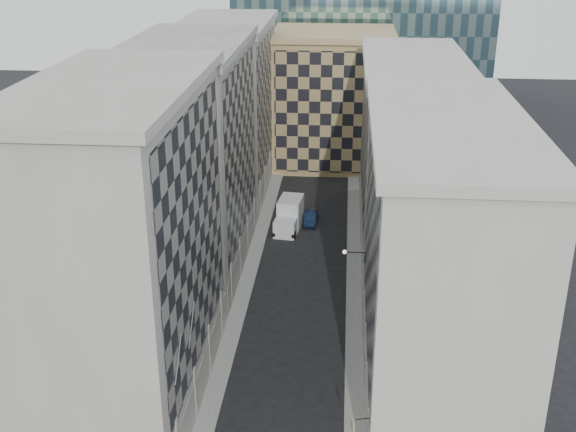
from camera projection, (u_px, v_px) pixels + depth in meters
The scene contains 13 objects.
sidewalk_west at pixel (248, 279), 71.36m from camera, with size 1.50×100.00×0.15m, color gray.
sidewalk_east at pixel (354, 283), 70.57m from camera, with size 1.50×100.00×0.15m, color gray.
bldg_left_a at pixel (127, 251), 49.80m from camera, with size 10.80×22.80×23.70m.
bldg_left_b at pixel (192, 159), 70.23m from camera, with size 10.80×22.80×22.70m.
bldg_left_c at pixel (228, 109), 90.67m from camera, with size 10.80×22.80×21.70m.
bldg_right_a at pixel (437, 257), 52.40m from camera, with size 10.80×26.80×20.70m.
bldg_right_b at pixel (410, 152), 77.43m from camera, with size 10.80×28.80×19.70m.
tan_block at pixel (333, 98), 102.10m from camera, with size 16.80×14.80×18.80m.
flagpoles_left at pixel (185, 341), 46.28m from camera, with size 0.10×6.33×2.33m.
bracket_lamp at pixel (347, 252), 62.76m from camera, with size 1.98×0.36×0.36m.
box_truck at pixel (289, 216), 82.56m from camera, with size 3.19×6.40×3.38m.
dark_car at pixel (311, 218), 84.17m from camera, with size 1.47×4.22×1.39m, color #0E1A33.
shop_sign at pixel (353, 424), 45.14m from camera, with size 1.23×0.79×0.89m.
Camera 1 is at (3.95, -32.97, 33.19)m, focal length 45.00 mm.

